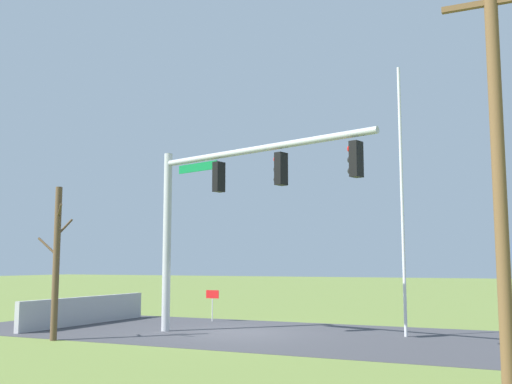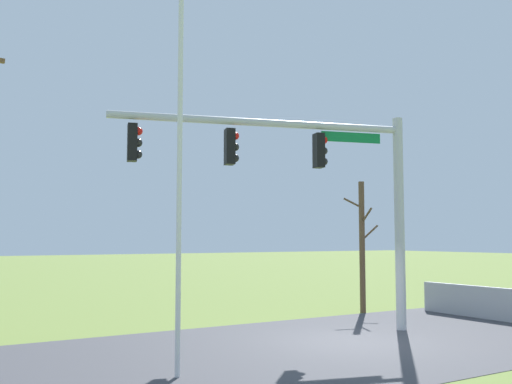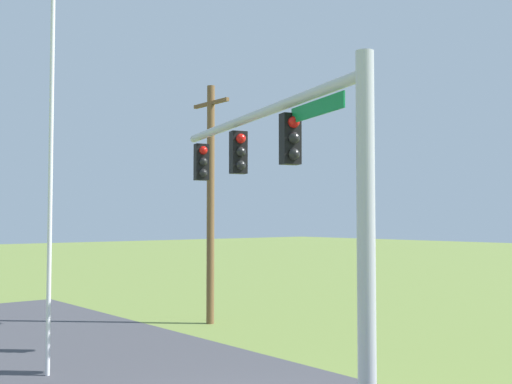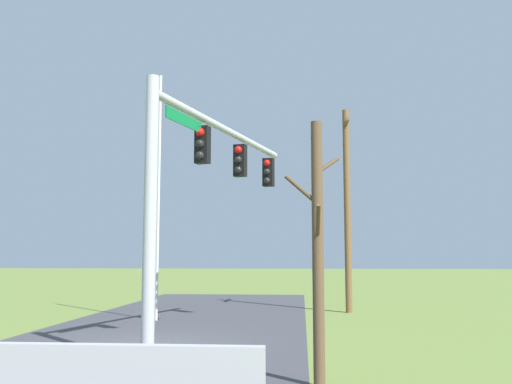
# 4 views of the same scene
# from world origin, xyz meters

# --- Properties ---
(ground_plane) EXTENTS (160.00, 160.00, 0.00)m
(ground_plane) POSITION_xyz_m (0.00, 0.00, 0.00)
(ground_plane) COLOR olive
(road_surface) EXTENTS (28.00, 8.00, 0.01)m
(road_surface) POSITION_xyz_m (-4.00, 0.00, 0.01)
(road_surface) COLOR #3D3D42
(road_surface) RESTS_ON ground_plane
(sidewalk_corner) EXTENTS (6.00, 6.00, 0.01)m
(sidewalk_corner) POSITION_xyz_m (3.47, 0.72, 0.00)
(sidewalk_corner) COLOR #B7B5AD
(sidewalk_corner) RESTS_ON ground_plane
(retaining_fence) EXTENTS (0.20, 6.69, 1.03)m
(retaining_fence) POSITION_xyz_m (6.45, 0.05, 0.52)
(retaining_fence) COLOR #A8A8AD
(retaining_fence) RESTS_ON ground_plane
(signal_mast) EXTENTS (8.05, 2.48, 6.07)m
(signal_mast) POSITION_xyz_m (-0.08, 1.44, 4.41)
(signal_mast) COLOR #B2B5BA
(signal_mast) RESTS_ON ground_plane
(flagpole) EXTENTS (0.10, 0.10, 8.65)m
(flagpole) POSITION_xyz_m (-5.20, -1.11, 4.32)
(flagpole) COLOR silver
(flagpole) RESTS_ON ground_plane
(utility_pole) EXTENTS (1.90, 0.26, 8.08)m
(utility_pole) POSITION_xyz_m (-8.42, 5.71, 4.20)
(utility_pole) COLOR brown
(utility_pole) RESTS_ON ground_plane
(bare_tree) EXTENTS (1.27, 1.02, 4.59)m
(bare_tree) POSITION_xyz_m (4.14, 4.17, 2.35)
(bare_tree) COLOR brown
(bare_tree) RESTS_ON ground_plane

